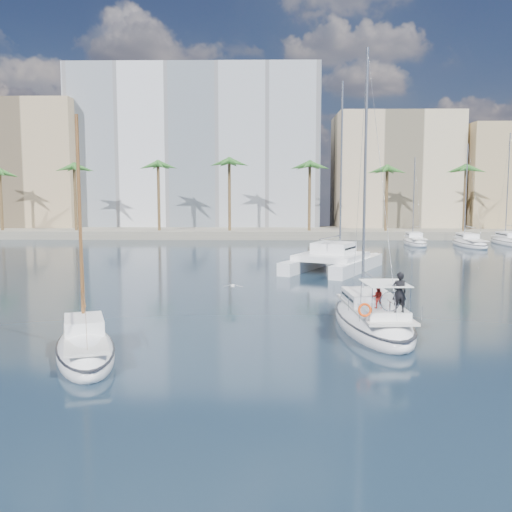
{
  "coord_description": "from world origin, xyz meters",
  "views": [
    {
      "loc": [
        0.08,
        -28.88,
        6.93
      ],
      "look_at": [
        -0.43,
        1.5,
        3.54
      ],
      "focal_mm": 40.0,
      "sensor_mm": 36.0,
      "label": 1
    }
  ],
  "objects": [
    {
      "name": "building_modern",
      "position": [
        -12.0,
        73.0,
        14.0
      ],
      "size": [
        42.0,
        16.0,
        28.0
      ],
      "primitive_type": "cube",
      "color": "silver",
      "rests_on": "ground"
    },
    {
      "name": "quay",
      "position": [
        0.0,
        61.0,
        0.6
      ],
      "size": [
        120.0,
        14.0,
        1.2
      ],
      "primitive_type": "cube",
      "color": "gray",
      "rests_on": "ground"
    },
    {
      "name": "seagull",
      "position": [
        -1.96,
        6.2,
        1.12
      ],
      "size": [
        1.24,
        0.53,
        0.23
      ],
      "color": "silver",
      "rests_on": "ground"
    },
    {
      "name": "moored_yacht_b",
      "position": [
        26.5,
        45.0,
        0.0
      ],
      "size": [
        3.32,
        10.83,
        13.72
      ],
      "primitive_type": null,
      "rotation": [
        0.0,
        0.0,
        -0.02
      ],
      "color": "white",
      "rests_on": "ground"
    },
    {
      "name": "moored_yacht_a",
      "position": [
        20.0,
        47.0,
        0.0
      ],
      "size": [
        3.37,
        9.52,
        11.9
      ],
      "primitive_type": null,
      "rotation": [
        0.0,
        0.0,
        -0.07
      ],
      "color": "white",
      "rests_on": "ground"
    },
    {
      "name": "palm_right",
      "position": [
        34.0,
        57.0,
        10.28
      ],
      "size": [
        3.6,
        3.6,
        12.3
      ],
      "color": "brown",
      "rests_on": "ground"
    },
    {
      "name": "small_sloop",
      "position": [
        -7.52,
        -5.59,
        0.41
      ],
      "size": [
        4.76,
        7.94,
        10.88
      ],
      "rotation": [
        0.0,
        0.0,
        0.34
      ],
      "color": "white",
      "rests_on": "ground"
    },
    {
      "name": "catamaran",
      "position": [
        6.09,
        21.68,
        1.13
      ],
      "size": [
        10.29,
        12.83,
        16.8
      ],
      "rotation": [
        0.0,
        0.0,
        -0.47
      ],
      "color": "white",
      "rests_on": "ground"
    },
    {
      "name": "building_tan_left",
      "position": [
        -42.0,
        69.0,
        11.0
      ],
      "size": [
        22.0,
        14.0,
        22.0
      ],
      "primitive_type": "cube",
      "color": "tan",
      "rests_on": "ground"
    },
    {
      "name": "building_beige",
      "position": [
        22.0,
        70.0,
        10.0
      ],
      "size": [
        20.0,
        14.0,
        20.0
      ],
      "primitive_type": "cube",
      "color": "#C5B28D",
      "rests_on": "ground"
    },
    {
      "name": "palm_left",
      "position": [
        -34.0,
        57.0,
        10.28
      ],
      "size": [
        3.6,
        3.6,
        12.3
      ],
      "color": "brown",
      "rests_on": "ground"
    },
    {
      "name": "ground",
      "position": [
        0.0,
        0.0,
        0.0
      ],
      "size": [
        160.0,
        160.0,
        0.0
      ],
      "primitive_type": "plane",
      "color": "black",
      "rests_on": "ground"
    },
    {
      "name": "palm_centre",
      "position": [
        0.0,
        57.0,
        10.28
      ],
      "size": [
        3.6,
        3.6,
        12.3
      ],
      "color": "brown",
      "rests_on": "ground"
    },
    {
      "name": "main_sloop",
      "position": [
        5.53,
        -0.28,
        0.5
      ],
      "size": [
        3.91,
        10.42,
        15.19
      ],
      "rotation": [
        0.0,
        0.0,
        0.07
      ],
      "color": "white",
      "rests_on": "ground"
    }
  ]
}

